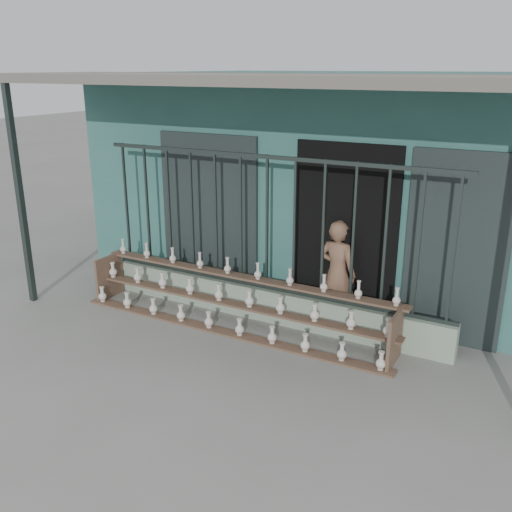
% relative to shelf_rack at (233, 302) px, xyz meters
% --- Properties ---
extents(ground, '(60.00, 60.00, 0.00)m').
position_rel_shelf_rack_xyz_m(ground, '(0.28, -0.89, -0.36)').
color(ground, slate).
extents(workshop_building, '(7.40, 6.60, 3.21)m').
position_rel_shelf_rack_xyz_m(workshop_building, '(0.28, 3.34, 1.26)').
color(workshop_building, '#2D605A').
rests_on(workshop_building, ground).
extents(parapet_wall, '(5.00, 0.20, 0.45)m').
position_rel_shelf_rack_xyz_m(parapet_wall, '(0.28, 0.41, -0.13)').
color(parapet_wall, gray).
rests_on(parapet_wall, ground).
extents(security_fence, '(5.00, 0.04, 1.80)m').
position_rel_shelf_rack_xyz_m(security_fence, '(0.28, 0.41, 0.99)').
color(security_fence, '#283330').
rests_on(security_fence, parapet_wall).
extents(shelf_rack, '(4.50, 0.68, 0.85)m').
position_rel_shelf_rack_xyz_m(shelf_rack, '(0.00, 0.00, 0.00)').
color(shelf_rack, brown).
rests_on(shelf_rack, ground).
extents(elderly_woman, '(0.58, 0.43, 1.44)m').
position_rel_shelf_rack_xyz_m(elderly_woman, '(1.16, 0.72, 0.36)').
color(elderly_woman, brown).
rests_on(elderly_woman, ground).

